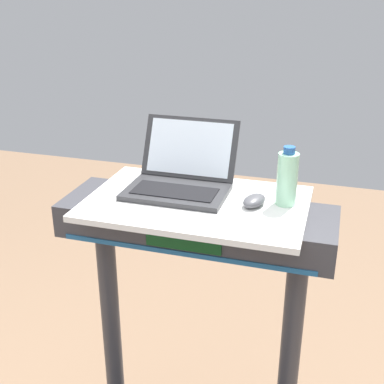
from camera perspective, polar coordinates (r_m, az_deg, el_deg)
name	(u,v)px	position (r m, az deg, el deg)	size (l,w,h in m)	color
desk_board	(196,203)	(1.64, 0.51, -1.29)	(0.71, 0.46, 0.02)	white
laptop	(181,177)	(1.71, -1.27, 1.72)	(0.34, 0.31, 0.21)	#2D2D30
computer_mouse	(254,201)	(1.60, 7.02, -0.97)	(0.06, 0.10, 0.03)	#4C4C51
water_bottle	(287,178)	(1.60, 10.67, 1.55)	(0.07, 0.07, 0.19)	#9EDBB2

